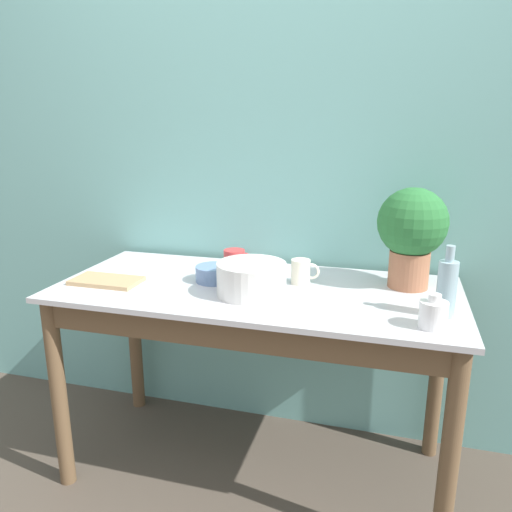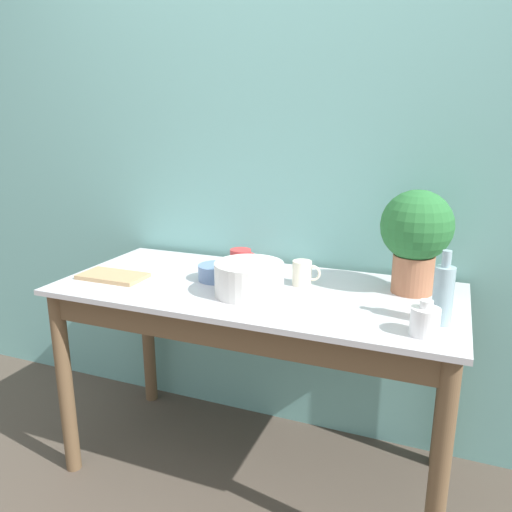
% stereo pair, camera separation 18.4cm
% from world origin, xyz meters
% --- Properties ---
extents(wall_back, '(6.00, 0.05, 2.40)m').
position_xyz_m(wall_back, '(0.00, 0.73, 1.20)').
color(wall_back, '#70ADA8').
rests_on(wall_back, ground_plane).
extents(counter_table, '(1.50, 0.68, 0.79)m').
position_xyz_m(counter_table, '(0.00, 0.31, 0.65)').
color(counter_table, brown).
rests_on(counter_table, ground_plane).
extents(potted_plant, '(0.25, 0.25, 0.37)m').
position_xyz_m(potted_plant, '(0.55, 0.49, 1.01)').
color(potted_plant, '#A36647').
rests_on(potted_plant, counter_table).
extents(bowl_wash_large, '(0.25, 0.25, 0.12)m').
position_xyz_m(bowl_wash_large, '(0.01, 0.26, 0.85)').
color(bowl_wash_large, silver).
rests_on(bowl_wash_large, counter_table).
extents(bottle_tall, '(0.06, 0.06, 0.23)m').
position_xyz_m(bottle_tall, '(0.66, 0.22, 0.89)').
color(bottle_tall, '#93B2BC').
rests_on(bottle_tall, counter_table).
extents(bottle_short, '(0.08, 0.08, 0.11)m').
position_xyz_m(bottle_short, '(0.62, 0.12, 0.83)').
color(bottle_short, white).
rests_on(bottle_short, counter_table).
extents(mug_cream, '(0.11, 0.07, 0.09)m').
position_xyz_m(mug_cream, '(0.16, 0.43, 0.84)').
color(mug_cream, beige).
rests_on(mug_cream, counter_table).
extents(mug_red, '(0.12, 0.09, 0.08)m').
position_xyz_m(mug_red, '(-0.16, 0.56, 0.83)').
color(mug_red, '#C63838').
rests_on(mug_red, counter_table).
extents(bowl_small_blue, '(0.14, 0.14, 0.06)m').
position_xyz_m(bowl_small_blue, '(-0.18, 0.36, 0.82)').
color(bowl_small_blue, '#6684B2').
rests_on(bowl_small_blue, counter_table).
extents(tray_board, '(0.26, 0.14, 0.02)m').
position_xyz_m(tray_board, '(-0.57, 0.23, 0.80)').
color(tray_board, tan).
rests_on(tray_board, counter_table).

